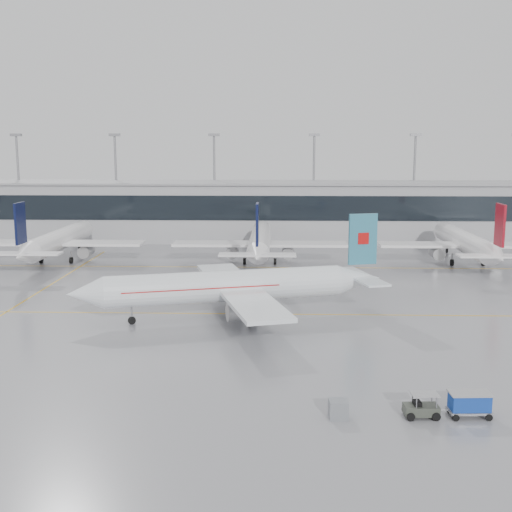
{
  "coord_description": "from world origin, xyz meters",
  "views": [
    {
      "loc": [
        2.72,
        -74.63,
        19.93
      ],
      "look_at": [
        0.0,
        12.0,
        5.0
      ],
      "focal_mm": 45.0,
      "sensor_mm": 36.0,
      "label": 1
    }
  ],
  "objects_px": {
    "baggage_tug": "(421,409)",
    "baggage_cart": "(469,402)",
    "gse_unit": "(338,409)",
    "air_canada_jet": "(236,286)"
  },
  "relations": [
    {
      "from": "gse_unit",
      "to": "baggage_tug",
      "type": "bearing_deg",
      "value": 0.32
    },
    {
      "from": "baggage_cart",
      "to": "gse_unit",
      "type": "relative_size",
      "value": 2.28
    },
    {
      "from": "baggage_cart",
      "to": "gse_unit",
      "type": "xyz_separation_m",
      "value": [
        -9.77,
        -0.56,
        -0.42
      ]
    },
    {
      "from": "baggage_tug",
      "to": "gse_unit",
      "type": "bearing_deg",
      "value": -179.68
    },
    {
      "from": "baggage_tug",
      "to": "baggage_cart",
      "type": "xyz_separation_m",
      "value": [
        3.59,
        0.19,
        0.46
      ]
    },
    {
      "from": "air_canada_jet",
      "to": "gse_unit",
      "type": "xyz_separation_m",
      "value": [
        9.29,
        -28.01,
        -3.08
      ]
    },
    {
      "from": "air_canada_jet",
      "to": "gse_unit",
      "type": "height_order",
      "value": "air_canada_jet"
    },
    {
      "from": "air_canada_jet",
      "to": "baggage_cart",
      "type": "relative_size",
      "value": 11.66
    },
    {
      "from": "air_canada_jet",
      "to": "baggage_cart",
      "type": "distance_m",
      "value": 33.53
    },
    {
      "from": "baggage_tug",
      "to": "baggage_cart",
      "type": "distance_m",
      "value": 3.63
    }
  ]
}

